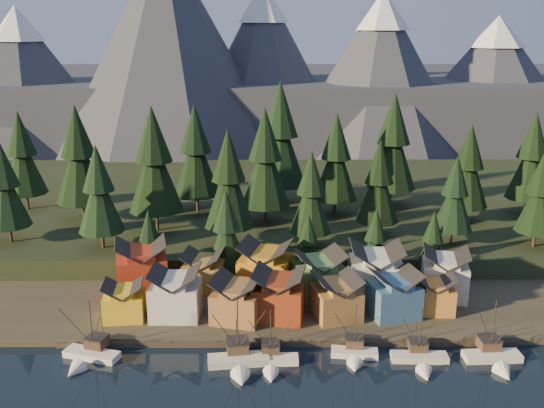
{
  "coord_description": "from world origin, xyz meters",
  "views": [
    {
      "loc": [
        -3.48,
        -78.74,
        53.3
      ],
      "look_at": [
        -2.63,
        30.0,
        21.31
      ],
      "focal_mm": 40.0,
      "sensor_mm": 36.0,
      "label": 1
    }
  ],
  "objects_px": {
    "house_front_0": "(124,299)",
    "boat_5": "(421,353)",
    "boat_4": "(355,347)",
    "house_back_1": "(203,271)",
    "house_back_0": "(142,265)",
    "boat_3": "(271,355)",
    "boat_6": "(496,351)",
    "house_front_1": "(175,292)",
    "boat_2": "(239,354)",
    "boat_0": "(87,349)"
  },
  "relations": [
    {
      "from": "house_front_0",
      "to": "boat_5",
      "type": "bearing_deg",
      "value": -20.4
    },
    {
      "from": "boat_4",
      "to": "house_front_0",
      "type": "distance_m",
      "value": 42.7
    },
    {
      "from": "house_back_1",
      "to": "boat_4",
      "type": "bearing_deg",
      "value": -32.81
    },
    {
      "from": "house_front_0",
      "to": "house_back_0",
      "type": "xyz_separation_m",
      "value": [
        1.02,
        11.92,
        1.89
      ]
    },
    {
      "from": "boat_3",
      "to": "boat_6",
      "type": "height_order",
      "value": "boat_6"
    },
    {
      "from": "boat_3",
      "to": "boat_6",
      "type": "xyz_separation_m",
      "value": [
        36.89,
        0.57,
        0.37
      ]
    },
    {
      "from": "boat_6",
      "to": "house_front_0",
      "type": "bearing_deg",
      "value": 165.1
    },
    {
      "from": "house_front_0",
      "to": "house_front_1",
      "type": "distance_m",
      "value": 9.46
    },
    {
      "from": "boat_3",
      "to": "boat_5",
      "type": "relative_size",
      "value": 0.98
    },
    {
      "from": "boat_2",
      "to": "boat_6",
      "type": "height_order",
      "value": "boat_2"
    },
    {
      "from": "boat_5",
      "to": "boat_2",
      "type": "bearing_deg",
      "value": -176.2
    },
    {
      "from": "boat_0",
      "to": "house_back_0",
      "type": "xyz_separation_m",
      "value": [
        4.43,
        24.32,
        4.97
      ]
    },
    {
      "from": "boat_4",
      "to": "house_front_0",
      "type": "xyz_separation_m",
      "value": [
        -40.86,
        11.97,
        3.18
      ]
    },
    {
      "from": "boat_6",
      "to": "house_front_0",
      "type": "relative_size",
      "value": 1.51
    },
    {
      "from": "boat_3",
      "to": "boat_5",
      "type": "height_order",
      "value": "boat_5"
    },
    {
      "from": "house_front_1",
      "to": "boat_3",
      "type": "bearing_deg",
      "value": -39.19
    },
    {
      "from": "boat_2",
      "to": "boat_3",
      "type": "xyz_separation_m",
      "value": [
        5.17,
        0.38,
        -0.52
      ]
    },
    {
      "from": "boat_6",
      "to": "house_back_1",
      "type": "height_order",
      "value": "boat_6"
    },
    {
      "from": "boat_0",
      "to": "house_front_0",
      "type": "xyz_separation_m",
      "value": [
        3.41,
        12.4,
        3.07
      ]
    },
    {
      "from": "boat_3",
      "to": "house_front_1",
      "type": "relative_size",
      "value": 1.11
    },
    {
      "from": "boat_6",
      "to": "house_front_0",
      "type": "height_order",
      "value": "boat_6"
    },
    {
      "from": "boat_0",
      "to": "house_front_0",
      "type": "distance_m",
      "value": 13.22
    },
    {
      "from": "house_front_1",
      "to": "house_back_0",
      "type": "bearing_deg",
      "value": 128.3
    },
    {
      "from": "boat_2",
      "to": "house_back_1",
      "type": "xyz_separation_m",
      "value": [
        -8.27,
        25.83,
        3.61
      ]
    },
    {
      "from": "boat_3",
      "to": "boat_5",
      "type": "bearing_deg",
      "value": 0.92
    },
    {
      "from": "boat_0",
      "to": "house_back_0",
      "type": "distance_m",
      "value": 25.21
    },
    {
      "from": "boat_6",
      "to": "house_back_0",
      "type": "bearing_deg",
      "value": 155.01
    },
    {
      "from": "house_front_0",
      "to": "house_back_0",
      "type": "relative_size",
      "value": 0.66
    },
    {
      "from": "boat_6",
      "to": "house_back_1",
      "type": "bearing_deg",
      "value": 150.82
    },
    {
      "from": "boat_6",
      "to": "house_front_1",
      "type": "distance_m",
      "value": 56.42
    },
    {
      "from": "boat_5",
      "to": "boat_6",
      "type": "bearing_deg",
      "value": 2.78
    },
    {
      "from": "boat_6",
      "to": "house_front_1",
      "type": "relative_size",
      "value": 1.27
    },
    {
      "from": "boat_0",
      "to": "boat_2",
      "type": "relative_size",
      "value": 0.91
    },
    {
      "from": "boat_2",
      "to": "boat_5",
      "type": "relative_size",
      "value": 1.19
    },
    {
      "from": "boat_0",
      "to": "house_back_0",
      "type": "height_order",
      "value": "house_back_0"
    },
    {
      "from": "boat_5",
      "to": "house_front_1",
      "type": "relative_size",
      "value": 1.13
    },
    {
      "from": "boat_2",
      "to": "house_back_1",
      "type": "height_order",
      "value": "boat_2"
    },
    {
      "from": "boat_6",
      "to": "boat_0",
      "type": "bearing_deg",
      "value": 176.12
    },
    {
      "from": "house_front_0",
      "to": "house_back_1",
      "type": "xyz_separation_m",
      "value": [
        13.43,
        11.3,
        0.79
      ]
    },
    {
      "from": "boat_2",
      "to": "house_front_1",
      "type": "xyz_separation_m",
      "value": [
        -12.33,
        15.36,
        3.94
      ]
    },
    {
      "from": "house_back_0",
      "to": "house_back_1",
      "type": "xyz_separation_m",
      "value": [
        12.4,
        -0.62,
        -1.1
      ]
    },
    {
      "from": "boat_3",
      "to": "house_front_1",
      "type": "distance_m",
      "value": 23.47
    },
    {
      "from": "house_back_0",
      "to": "house_front_1",
      "type": "bearing_deg",
      "value": -65.86
    },
    {
      "from": "boat_0",
      "to": "boat_4",
      "type": "bearing_deg",
      "value": 18.03
    },
    {
      "from": "boat_2",
      "to": "boat_6",
      "type": "xyz_separation_m",
      "value": [
        42.06,
        0.95,
        -0.15
      ]
    },
    {
      "from": "boat_2",
      "to": "boat_4",
      "type": "relative_size",
      "value": 1.21
    },
    {
      "from": "boat_0",
      "to": "house_front_0",
      "type": "relative_size",
      "value": 1.47
    },
    {
      "from": "boat_0",
      "to": "boat_2",
      "type": "xyz_separation_m",
      "value": [
        25.1,
        -2.13,
        0.25
      ]
    },
    {
      "from": "boat_4",
      "to": "house_front_0",
      "type": "bearing_deg",
      "value": 170.64
    },
    {
      "from": "boat_4",
      "to": "house_front_1",
      "type": "xyz_separation_m",
      "value": [
        -31.5,
        12.8,
        4.29
      ]
    }
  ]
}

